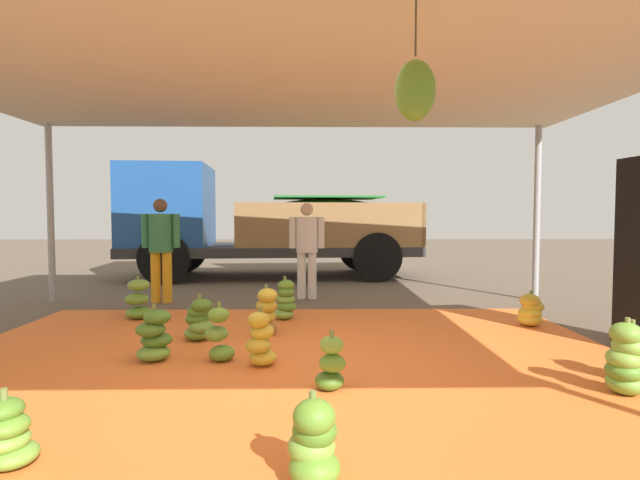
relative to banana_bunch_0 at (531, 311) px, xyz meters
name	(u,v)px	position (x,y,z in m)	size (l,w,h in m)	color
ground_plane	(295,304)	(-2.90, 1.53, -0.19)	(40.00, 40.00, 0.00)	brown
tarp_orange	(284,364)	(-2.90, -1.47, -0.19)	(6.53, 5.10, 0.01)	orange
tent_canopy	(283,54)	(-2.90, -1.56, 2.54)	(8.00, 7.00, 2.81)	#9EA0A5
banana_bunch_0	(531,311)	(0.00, 0.00, 0.00)	(0.40, 0.38, 0.43)	gold
banana_bunch_1	(634,356)	(-0.06, -1.98, 0.02)	(0.40, 0.38, 0.50)	#518428
banana_bunch_2	(138,301)	(-4.90, 0.49, 0.05)	(0.48, 0.48, 0.55)	#60932D
banana_bunch_3	(154,337)	(-4.11, -1.33, 0.03)	(0.38, 0.39, 0.52)	#6B9E38
banana_bunch_5	(266,313)	(-3.17, -0.38, 0.06)	(0.34, 0.34, 0.56)	#996628
banana_bunch_6	(331,365)	(-2.50, -2.13, 0.01)	(0.30, 0.30, 0.46)	#477523
banana_bunch_7	(626,361)	(-0.31, -2.27, 0.07)	(0.35, 0.34, 0.58)	#6B9E38
banana_bunch_8	(219,336)	(-3.50, -1.37, 0.04)	(0.34, 0.31, 0.55)	#60932D
banana_bunch_9	(199,321)	(-3.86, -0.62, 0.03)	(0.40, 0.41, 0.50)	#60932D
banana_bunch_12	(314,443)	(-2.64, -3.45, 0.02)	(0.31, 0.35, 0.47)	#60932D
banana_bunch_13	(286,301)	(-2.99, 0.44, 0.05)	(0.38, 0.37, 0.56)	#75A83D
banana_bunch_14	(6,435)	(-4.28, -3.26, -0.01)	(0.39, 0.37, 0.42)	#6B9E38
banana_bunch_15	(261,340)	(-3.11, -1.52, 0.04)	(0.37, 0.36, 0.53)	gold
cargo_truck_main	(260,223)	(-3.78, 4.88, 0.99)	(6.33, 2.67, 2.40)	#2D2D2D
worker_0	(161,242)	(-4.97, 1.72, 0.74)	(0.59, 0.36, 1.60)	orange
worker_1	(307,243)	(-2.73, 2.03, 0.71)	(0.57, 0.35, 1.55)	silver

